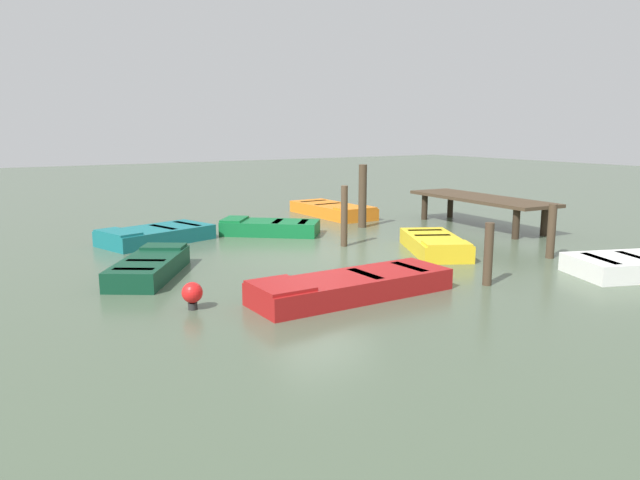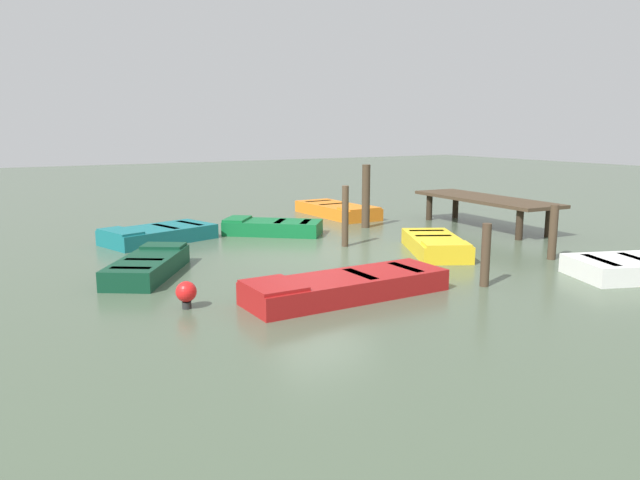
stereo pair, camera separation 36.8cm
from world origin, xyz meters
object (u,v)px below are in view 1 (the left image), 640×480
Objects in this scene: rowboat_yellow at (435,244)px; rowboat_teal at (156,235)px; rowboat_red at (351,286)px; mooring_piling_far_left at (488,254)px; mooring_piling_mid_left at (363,196)px; mooring_piling_far_right at (551,231)px; rowboat_orange at (333,210)px; rowboat_green at (270,227)px; marker_buoy at (192,293)px; mooring_piling_near_left at (344,216)px; dock_segment at (480,201)px; rowboat_dark_green at (150,266)px.

rowboat_teal is at bearing -104.38° from rowboat_yellow.
rowboat_red is 2.90m from mooring_piling_far_left.
mooring_piling_far_right is at bearing 11.32° from mooring_piling_mid_left.
rowboat_red and rowboat_teal have the same top height.
rowboat_orange is 8.59m from mooring_piling_far_right.
rowboat_teal is (-7.14, -1.50, 0.00)m from rowboat_red.
rowboat_green is at bearing -105.10° from rowboat_red.
mooring_piling_mid_left is (-6.27, 4.74, 0.76)m from rowboat_red.
mooring_piling_far_right is at bearing 120.46° from rowboat_teal.
rowboat_teal is 1.07× the size of rowboat_yellow.
mooring_piling_far_right is 8.71m from marker_buoy.
rowboat_red is at bearing 74.00° from marker_buoy.
mooring_piling_far_right is (6.38, 4.24, 0.43)m from rowboat_green.
rowboat_yellow is 3.21m from mooring_piling_far_left.
mooring_piling_near_left is 3.32× the size of marker_buoy.
dock_segment is 4.17× the size of mooring_piling_far_left.
mooring_piling_near_left is 3.11m from mooring_piling_mid_left.
rowboat_yellow is at bearing -56.80° from dock_segment.
rowboat_dark_green is at bearing -110.42° from mooring_piling_far_right.
mooring_piling_far_right is (-0.98, 3.17, 0.02)m from mooring_piling_far_left.
mooring_piling_far_right is at bearing 163.05° from rowboat_green.
mooring_piling_far_right reaches higher than rowboat_green.
rowboat_green is 4.18m from rowboat_orange.
rowboat_dark_green is at bearing -81.51° from dock_segment.
mooring_piling_mid_left reaches higher than rowboat_yellow.
mooring_piling_mid_left is (-2.22, 2.17, 0.18)m from mooring_piling_near_left.
mooring_piling_far_right is at bearing 107.14° from mooring_piling_far_left.
rowboat_green is at bearing -171.72° from mooring_piling_far_left.
dock_segment is at bearing 147.01° from rowboat_yellow.
rowboat_dark_green is 6.01× the size of marker_buoy.
rowboat_yellow is (6.62, -1.24, 0.00)m from rowboat_orange.
mooring_piling_near_left is at bearing 147.87° from rowboat_green.
mooring_piling_far_left is (5.12, -5.14, -0.21)m from dock_segment.
rowboat_dark_green is at bearing -83.85° from mooring_piling_near_left.
mooring_piling_near_left reaches higher than mooring_piling_far_left.
rowboat_dark_green is 5.34m from mooring_piling_near_left.
marker_buoy is at bearing -93.45° from mooring_piling_far_right.
mooring_piling_far_right is at bearing 3.67° from rowboat_orange.
rowboat_dark_green is at bearing -57.03° from rowboat_orange.
rowboat_yellow is 1.53× the size of mooring_piling_mid_left.
marker_buoy is at bearing 92.25° from rowboat_green.
marker_buoy is at bearing -50.91° from rowboat_yellow.
dock_segment is 1.44× the size of rowboat_orange.
mooring_piling_mid_left reaches higher than rowboat_dark_green.
dock_segment reaches higher than rowboat_orange.
mooring_piling_mid_left is at bearing -116.88° from dock_segment.
mooring_piling_far_right is (6.88, 7.44, 0.43)m from rowboat_teal.
marker_buoy is (1.41, -6.79, 0.07)m from rowboat_yellow.
rowboat_green is 0.90× the size of rowboat_teal.
rowboat_green is at bearing -124.93° from rowboat_yellow.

